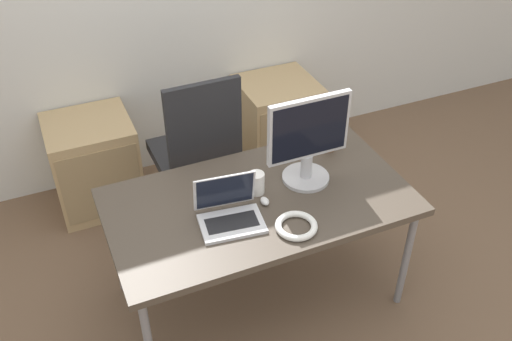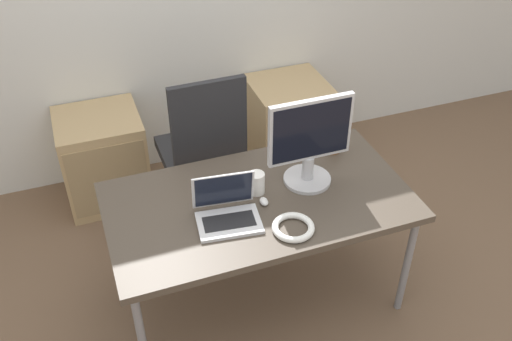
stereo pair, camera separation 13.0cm
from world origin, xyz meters
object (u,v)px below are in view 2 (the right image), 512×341
object	(u,v)px
office_chair	(203,165)
cabinet_right	(288,122)
monitor	(310,143)
cabinet_left	(104,158)
coffee_cup_white	(257,183)
coffee_cup_brown	(333,142)
laptop_center	(227,211)
mouse	(264,201)
cable_coil	(293,227)

from	to	relation	value
office_chair	cabinet_right	size ratio (longest dim) A/B	1.76
cabinet_right	office_chair	bearing A→B (deg)	-149.08
monitor	cabinet_left	bearing A→B (deg)	129.64
cabinet_left	coffee_cup_white	size ratio (longest dim) A/B	5.44
cabinet_left	coffee_cup_brown	bearing A→B (deg)	-38.57
cabinet_left	coffee_cup_white	distance (m)	1.42
office_chair	coffee_cup_brown	size ratio (longest dim) A/B	9.27
cabinet_right	laptop_center	size ratio (longest dim) A/B	1.95
office_chair	mouse	bearing A→B (deg)	-82.56
office_chair	mouse	distance (m)	0.86
laptop_center	coffee_cup_white	xyz separation A→B (m)	(0.20, 0.14, 0.01)
monitor	mouse	xyz separation A→B (m)	(-0.28, -0.10, -0.23)
coffee_cup_brown	cable_coil	bearing A→B (deg)	-131.64
coffee_cup_white	cable_coil	xyz separation A→B (m)	(0.06, -0.33, -0.04)
monitor	coffee_cup_white	bearing A→B (deg)	179.58
laptop_center	coffee_cup_brown	world-z (taller)	laptop_center
office_chair	monitor	world-z (taller)	monitor
cabinet_left	laptop_center	distance (m)	1.46
monitor	laptop_center	bearing A→B (deg)	-163.63
cabinet_left	laptop_center	size ratio (longest dim) A/B	1.95
cabinet_right	cable_coil	bearing A→B (deg)	-112.16
coffee_cup_white	coffee_cup_brown	xyz separation A→B (m)	(0.53, 0.20, 0.00)
cabinet_left	cable_coil	xyz separation A→B (m)	(0.74, -1.48, 0.42)
cabinet_left	coffee_cup_white	world-z (taller)	coffee_cup_white
coffee_cup_brown	office_chair	bearing A→B (deg)	141.62
office_chair	monitor	bearing A→B (deg)	-61.09
office_chair	monitor	size ratio (longest dim) A/B	2.29
coffee_cup_brown	cable_coil	world-z (taller)	coffee_cup_brown
laptop_center	monitor	world-z (taller)	monitor
cabinet_left	coffee_cup_white	bearing A→B (deg)	-59.64
monitor	coffee_cup_white	distance (m)	0.34
office_chair	coffee_cup_white	distance (m)	0.78
mouse	cable_coil	xyz separation A→B (m)	(0.06, -0.23, 0.00)
cabinet_left	laptop_center	xyz separation A→B (m)	(0.47, -1.30, 0.45)
cabinet_left	mouse	size ratio (longest dim) A/B	10.39
cable_coil	monitor	bearing A→B (deg)	56.09
office_chair	cabinet_left	distance (m)	0.75
coffee_cup_brown	coffee_cup_white	bearing A→B (deg)	-159.72
monitor	mouse	bearing A→B (deg)	-160.52
mouse	cabinet_right	bearing A→B (deg)	62.08
coffee_cup_white	cable_coil	world-z (taller)	coffee_cup_white
office_chair	cable_coil	world-z (taller)	office_chair
mouse	coffee_cup_brown	distance (m)	0.61
coffee_cup_brown	laptop_center	bearing A→B (deg)	-155.08
cabinet_left	cable_coil	size ratio (longest dim) A/B	3.12
monitor	cable_coil	world-z (taller)	monitor
laptop_center	monitor	bearing A→B (deg)	16.37
office_chair	coffee_cup_brown	xyz separation A→B (m)	(0.63, -0.50, 0.35)
cable_coil	mouse	bearing A→B (deg)	105.58
laptop_center	coffee_cup_brown	distance (m)	0.81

